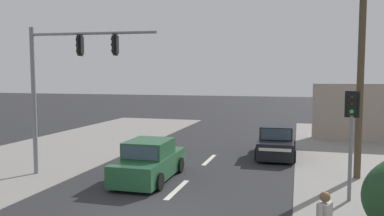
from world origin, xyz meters
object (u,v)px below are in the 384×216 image
(pedestal_signal_right_kerb, at_px, (351,127))
(sedan_crossing_left, at_px, (276,142))
(utility_pole_midground_right, at_px, (361,53))
(traffic_signal_mast, at_px, (63,73))
(sedan_receding_far, at_px, (150,162))

(pedestal_signal_right_kerb, distance_m, sedan_crossing_left, 7.22)
(utility_pole_midground_right, xyz_separation_m, sedan_crossing_left, (-3.32, 3.48, -4.21))
(traffic_signal_mast, xyz_separation_m, sedan_receding_far, (3.55, 0.38, -3.44))
(sedan_crossing_left, bearing_deg, pedestal_signal_right_kerb, -67.66)
(sedan_receding_far, bearing_deg, traffic_signal_mast, -173.90)
(pedestal_signal_right_kerb, bearing_deg, utility_pole_midground_right, 77.74)
(utility_pole_midground_right, xyz_separation_m, pedestal_signal_right_kerb, (-0.65, -3.01, -2.49))
(utility_pole_midground_right, height_order, sedan_crossing_left, utility_pole_midground_right)
(traffic_signal_mast, xyz_separation_m, pedestal_signal_right_kerb, (10.73, -0.30, -1.73))
(sedan_receding_far, relative_size, sedan_crossing_left, 1.00)
(pedestal_signal_right_kerb, relative_size, sedan_receding_far, 0.83)
(utility_pole_midground_right, distance_m, sedan_crossing_left, 6.39)
(utility_pole_midground_right, distance_m, sedan_receding_far, 9.19)
(traffic_signal_mast, relative_size, sedan_crossing_left, 1.40)
(sedan_crossing_left, bearing_deg, utility_pole_midground_right, -46.30)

